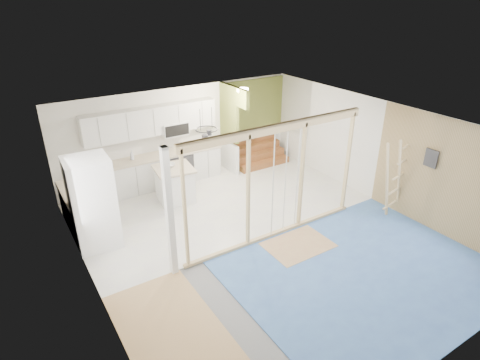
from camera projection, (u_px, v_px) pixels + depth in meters
room at (264, 186)px, 8.23m from camera, size 7.01×8.01×2.61m
floor_overlays at (264, 237)px, 8.86m from camera, size 7.00×8.00×0.03m
stud_frame at (254, 176)px, 7.96m from camera, size 4.66×0.14×2.60m
base_cabinets at (137, 181)px, 10.37m from camera, size 4.45×2.24×0.93m
upper_cabinets at (154, 122)px, 10.50m from camera, size 3.60×0.41×0.85m
green_partition at (249, 136)px, 12.16m from camera, size 2.25×1.51×2.60m
pot_rack at (206, 132)px, 9.22m from camera, size 0.52×0.52×0.72m
sheathing_panel at (455, 182)px, 8.39m from camera, size 0.02×4.00×2.60m
electrical_panel at (431, 158)px, 8.67m from camera, size 0.04×0.30×0.40m
ceiling_light at (243, 90)px, 10.66m from camera, size 0.32×0.32×0.08m
fridge at (93, 203)px, 8.21m from camera, size 0.89×0.86×1.99m
island at (175, 184)px, 10.23m from camera, size 1.04×1.04×0.91m
bowl at (170, 165)px, 10.11m from camera, size 0.36×0.36×0.07m
soap_bottle_a at (132, 155)px, 10.42m from camera, size 0.12×0.12×0.27m
soap_bottle_b at (211, 142)px, 11.42m from camera, size 0.11×0.11×0.19m
ladder at (395, 178)px, 9.33m from camera, size 1.04×0.05×1.93m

